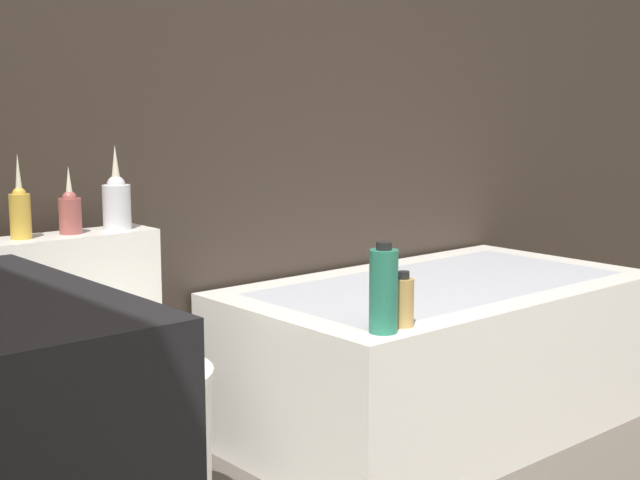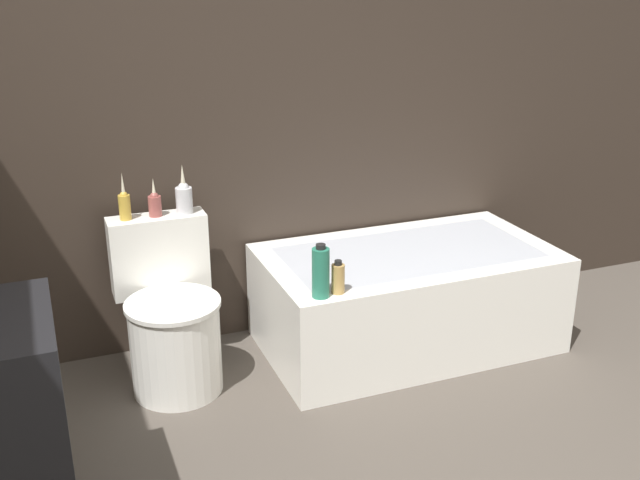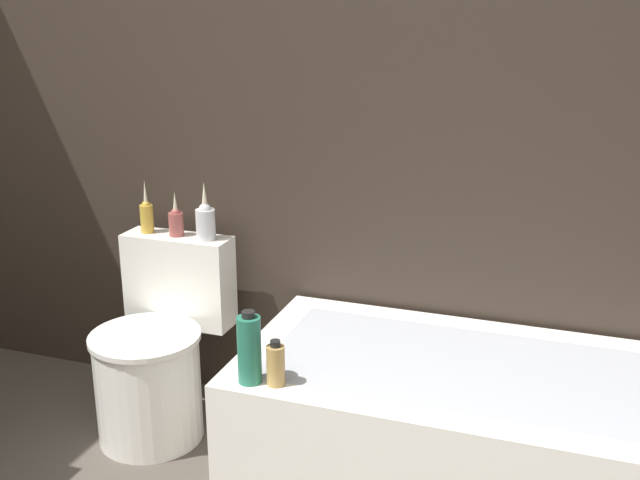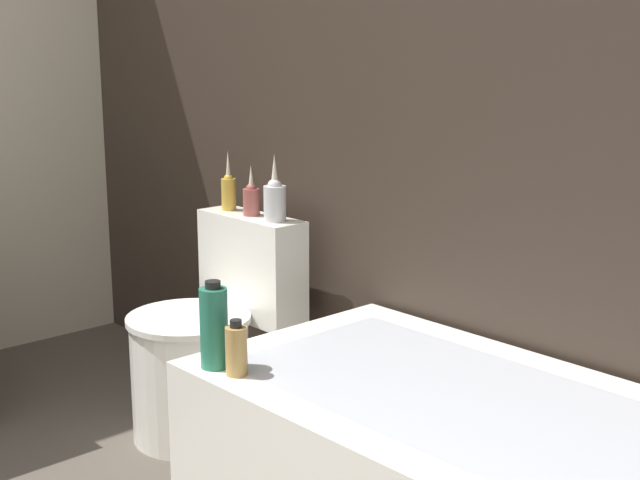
{
  "view_description": "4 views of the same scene",
  "coord_description": "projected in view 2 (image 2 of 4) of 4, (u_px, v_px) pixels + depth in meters",
  "views": [
    {
      "loc": [
        -1.36,
        -0.13,
        1.08
      ],
      "look_at": [
        0.18,
        1.65,
        0.71
      ],
      "focal_mm": 50.0,
      "sensor_mm": 36.0,
      "label": 1
    },
    {
      "loc": [
        -0.84,
        -1.22,
        1.82
      ],
      "look_at": [
        0.26,
        1.57,
        0.69
      ],
      "focal_mm": 42.0,
      "sensor_mm": 36.0,
      "label": 2
    },
    {
      "loc": [
        1.1,
        -0.45,
        1.61
      ],
      "look_at": [
        0.4,
        1.58,
        0.93
      ],
      "focal_mm": 42.0,
      "sensor_mm": 36.0,
      "label": 3
    },
    {
      "loc": [
        2.04,
        0.15,
        1.34
      ],
      "look_at": [
        0.36,
        1.69,
        0.82
      ],
      "focal_mm": 50.0,
      "sensor_mm": 36.0,
      "label": 4
    }
  ],
  "objects": [
    {
      "name": "bathtub",
      "position": [
        407.0,
        297.0,
        3.72
      ],
      "size": [
        1.42,
        0.79,
        0.49
      ],
      "color": "white",
      "rests_on": "ground"
    },
    {
      "name": "vase_bronze",
      "position": [
        184.0,
        197.0,
        3.38
      ],
      "size": [
        0.08,
        0.08,
        0.23
      ],
      "color": "silver",
      "rests_on": "toilet"
    },
    {
      "name": "shampoo_bottle_tall",
      "position": [
        321.0,
        272.0,
        3.11
      ],
      "size": [
        0.07,
        0.07,
        0.24
      ],
      "color": "#267259",
      "rests_on": "bathtub"
    },
    {
      "name": "vase_gold",
      "position": [
        124.0,
        204.0,
        3.3
      ],
      "size": [
        0.05,
        0.05,
        0.21
      ],
      "color": "gold",
      "rests_on": "toilet"
    },
    {
      "name": "wall_back_tiled",
      "position": [
        217.0,
        80.0,
        3.46
      ],
      "size": [
        6.4,
        0.06,
        2.6
      ],
      "color": "#332821",
      "rests_on": "ground_plane"
    },
    {
      "name": "vase_silver",
      "position": [
        155.0,
        203.0,
        3.35
      ],
      "size": [
        0.06,
        0.06,
        0.18
      ],
      "color": "#994C47",
      "rests_on": "toilet"
    },
    {
      "name": "shampoo_bottle_short",
      "position": [
        338.0,
        278.0,
        3.16
      ],
      "size": [
        0.06,
        0.06,
        0.15
      ],
      "color": "tan",
      "rests_on": "bathtub"
    },
    {
      "name": "toilet",
      "position": [
        171.0,
        322.0,
        3.34
      ],
      "size": [
        0.44,
        0.56,
        0.74
      ],
      "color": "white",
      "rests_on": "ground"
    }
  ]
}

